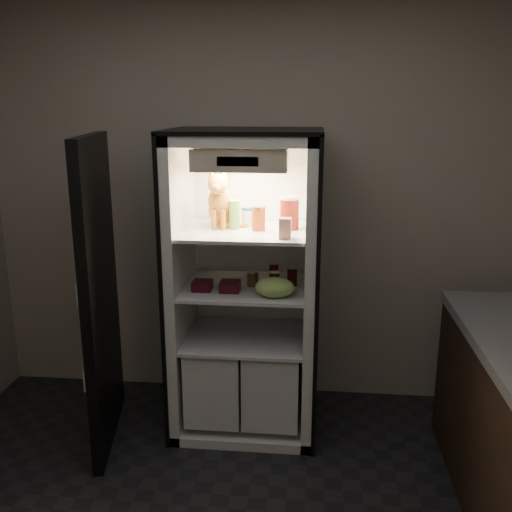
{
  "coord_description": "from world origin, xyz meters",
  "views": [
    {
      "loc": [
        0.4,
        -1.97,
        2.01
      ],
      "look_at": [
        0.07,
        1.32,
        1.13
      ],
      "focal_mm": 40.0,
      "sensor_mm": 36.0,
      "label": 1
    }
  ],
  "objects_px": {
    "parmesan_shaker": "(234,215)",
    "berry_box_left": "(202,285)",
    "condiment_jar": "(253,278)",
    "cream_carton": "(285,228)",
    "soda_can_a": "(274,271)",
    "tabby_cat": "(222,204)",
    "berry_box_right": "(230,286)",
    "mayo_tub": "(249,217)",
    "soda_can_b": "(292,276)",
    "grape_bag": "(275,287)",
    "soda_can_c": "(274,281)",
    "salsa_jar": "(258,218)",
    "pepper_jar": "(289,213)",
    "refrigerator": "(246,305)"
  },
  "relations": [
    {
      "from": "parmesan_shaker",
      "to": "berry_box_left",
      "type": "bearing_deg",
      "value": -144.97
    },
    {
      "from": "condiment_jar",
      "to": "berry_box_left",
      "type": "distance_m",
      "value": 0.31
    },
    {
      "from": "cream_carton",
      "to": "soda_can_a",
      "type": "relative_size",
      "value": 1.05
    },
    {
      "from": "berry_box_left",
      "to": "tabby_cat",
      "type": "bearing_deg",
      "value": 64.12
    },
    {
      "from": "tabby_cat",
      "to": "condiment_jar",
      "type": "distance_m",
      "value": 0.48
    },
    {
      "from": "parmesan_shaker",
      "to": "soda_can_a",
      "type": "bearing_deg",
      "value": 27.86
    },
    {
      "from": "cream_carton",
      "to": "berry_box_right",
      "type": "bearing_deg",
      "value": 164.28
    },
    {
      "from": "berry_box_left",
      "to": "cream_carton",
      "type": "bearing_deg",
      "value": -10.82
    },
    {
      "from": "parmesan_shaker",
      "to": "cream_carton",
      "type": "relative_size",
      "value": 1.5
    },
    {
      "from": "berry_box_right",
      "to": "cream_carton",
      "type": "bearing_deg",
      "value": -15.72
    },
    {
      "from": "cream_carton",
      "to": "berry_box_right",
      "type": "xyz_separation_m",
      "value": [
        -0.33,
        0.09,
        -0.38
      ]
    },
    {
      "from": "mayo_tub",
      "to": "berry_box_left",
      "type": "height_order",
      "value": "mayo_tub"
    },
    {
      "from": "tabby_cat",
      "to": "soda_can_b",
      "type": "relative_size",
      "value": 3.2
    },
    {
      "from": "grape_bag",
      "to": "berry_box_right",
      "type": "bearing_deg",
      "value": 164.51
    },
    {
      "from": "parmesan_shaker",
      "to": "grape_bag",
      "type": "relative_size",
      "value": 0.76
    },
    {
      "from": "soda_can_c",
      "to": "soda_can_a",
      "type": "bearing_deg",
      "value": 95.11
    },
    {
      "from": "salsa_jar",
      "to": "soda_can_a",
      "type": "distance_m",
      "value": 0.41
    },
    {
      "from": "salsa_jar",
      "to": "soda_can_b",
      "type": "height_order",
      "value": "salsa_jar"
    },
    {
      "from": "mayo_tub",
      "to": "berry_box_right",
      "type": "bearing_deg",
      "value": -112.22
    },
    {
      "from": "mayo_tub",
      "to": "condiment_jar",
      "type": "height_order",
      "value": "mayo_tub"
    },
    {
      "from": "soda_can_a",
      "to": "condiment_jar",
      "type": "bearing_deg",
      "value": -131.9
    },
    {
      "from": "tabby_cat",
      "to": "condiment_jar",
      "type": "xyz_separation_m",
      "value": [
        0.2,
        -0.08,
        -0.44
      ]
    },
    {
      "from": "pepper_jar",
      "to": "soda_can_a",
      "type": "height_order",
      "value": "pepper_jar"
    },
    {
      "from": "soda_can_b",
      "to": "soda_can_c",
      "type": "xyz_separation_m",
      "value": [
        -0.1,
        -0.1,
        0.0
      ]
    },
    {
      "from": "refrigerator",
      "to": "soda_can_a",
      "type": "relative_size",
      "value": 17.18
    },
    {
      "from": "refrigerator",
      "to": "soda_can_a",
      "type": "xyz_separation_m",
      "value": [
        0.17,
        0.07,
        0.2
      ]
    },
    {
      "from": "mayo_tub",
      "to": "soda_can_a",
      "type": "height_order",
      "value": "mayo_tub"
    },
    {
      "from": "salsa_jar",
      "to": "berry_box_left",
      "type": "distance_m",
      "value": 0.52
    },
    {
      "from": "soda_can_a",
      "to": "condiment_jar",
      "type": "relative_size",
      "value": 1.13
    },
    {
      "from": "cream_carton",
      "to": "soda_can_a",
      "type": "distance_m",
      "value": 0.5
    },
    {
      "from": "mayo_tub",
      "to": "soda_can_b",
      "type": "relative_size",
      "value": 1.05
    },
    {
      "from": "tabby_cat",
      "to": "parmesan_shaker",
      "type": "bearing_deg",
      "value": -36.7
    },
    {
      "from": "salsa_jar",
      "to": "refrigerator",
      "type": "bearing_deg",
      "value": 137.2
    },
    {
      "from": "tabby_cat",
      "to": "salsa_jar",
      "type": "bearing_deg",
      "value": -20.36
    },
    {
      "from": "soda_can_b",
      "to": "mayo_tub",
      "type": "bearing_deg",
      "value": 166.8
    },
    {
      "from": "soda_can_a",
      "to": "soda_can_b",
      "type": "relative_size",
      "value": 0.97
    },
    {
      "from": "soda_can_b",
      "to": "grape_bag",
      "type": "distance_m",
      "value": 0.24
    },
    {
      "from": "refrigerator",
      "to": "soda_can_a",
      "type": "bearing_deg",
      "value": 23.58
    },
    {
      "from": "salsa_jar",
      "to": "pepper_jar",
      "type": "xyz_separation_m",
      "value": [
        0.18,
        0.06,
        0.03
      ]
    },
    {
      "from": "refrigerator",
      "to": "parmesan_shaker",
      "type": "bearing_deg",
      "value": -142.55
    },
    {
      "from": "grape_bag",
      "to": "cream_carton",
      "type": "bearing_deg",
      "value": -16.81
    },
    {
      "from": "salsa_jar",
      "to": "soda_can_b",
      "type": "distance_m",
      "value": 0.42
    },
    {
      "from": "mayo_tub",
      "to": "salsa_jar",
      "type": "bearing_deg",
      "value": -57.39
    },
    {
      "from": "condiment_jar",
      "to": "berry_box_left",
      "type": "relative_size",
      "value": 0.86
    },
    {
      "from": "parmesan_shaker",
      "to": "refrigerator",
      "type": "bearing_deg",
      "value": 37.45
    },
    {
      "from": "grape_bag",
      "to": "mayo_tub",
      "type": "bearing_deg",
      "value": 122.57
    },
    {
      "from": "tabby_cat",
      "to": "mayo_tub",
      "type": "relative_size",
      "value": 3.05
    },
    {
      "from": "parmesan_shaker",
      "to": "salsa_jar",
      "type": "xyz_separation_m",
      "value": [
        0.15,
        -0.03,
        -0.01
      ]
    },
    {
      "from": "berry_box_left",
      "to": "mayo_tub",
      "type": "bearing_deg",
      "value": 39.58
    },
    {
      "from": "mayo_tub",
      "to": "grape_bag",
      "type": "bearing_deg",
      "value": -57.43
    }
  ]
}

